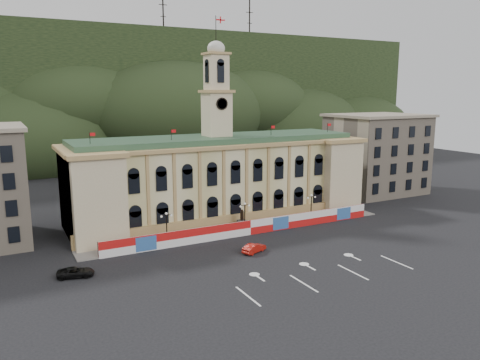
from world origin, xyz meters
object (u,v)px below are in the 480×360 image
statue (242,224)px  red_sedan (254,248)px  lamp_center (245,214)px  black_suv (76,272)px

statue → red_sedan: bearing=-109.0°
red_sedan → lamp_center: bearing=-43.4°
lamp_center → black_suv: 30.04m
statue → red_sedan: statue is taller
red_sedan → black_suv: 25.34m
lamp_center → red_sedan: bearing=-110.8°
lamp_center → red_sedan: 10.97m
lamp_center → red_sedan: (-3.80, -10.02, -2.38)m
statue → lamp_center: lamp_center is taller
lamp_center → black_suv: size_ratio=1.01×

